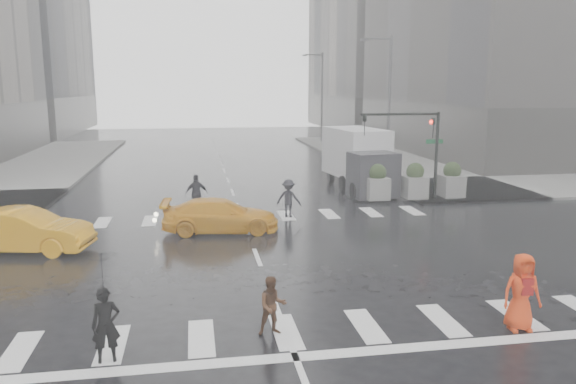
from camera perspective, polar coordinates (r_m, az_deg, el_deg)
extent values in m
plane|color=black|center=(19.39, -3.15, -6.62)|extent=(120.00, 120.00, 0.00)
cube|color=gray|center=(42.25, 21.17, 2.29)|extent=(35.00, 35.00, 0.15)
cube|color=#32302C|center=(55.11, 24.84, 6.07)|extent=(26.05, 26.05, 4.40)
cube|color=#32302C|center=(80.68, 13.15, 7.98)|extent=(26.05, 26.05, 4.40)
cylinder|color=black|center=(29.22, 14.83, 3.47)|extent=(0.16, 0.16, 4.50)
cylinder|color=black|center=(28.27, 11.31, 7.76)|extent=(4.00, 0.12, 0.12)
imported|color=black|center=(28.98, 14.51, 6.31)|extent=(0.16, 0.20, 1.00)
imported|color=black|center=(27.71, 7.77, 6.77)|extent=(0.16, 0.20, 1.00)
sphere|color=#FF190C|center=(28.92, 14.36, 6.90)|extent=(0.20, 0.20, 0.20)
cube|color=#0D5B2A|center=(29.41, 14.66, 4.99)|extent=(0.90, 0.03, 0.22)
cylinder|color=#59595B|center=(38.68, 10.21, 8.71)|extent=(0.20, 0.20, 9.00)
cylinder|color=#59595B|center=(38.48, 9.13, 15.15)|extent=(1.80, 0.12, 0.12)
cube|color=#59595B|center=(38.19, 7.80, 15.07)|extent=(0.50, 0.22, 0.15)
cylinder|color=#59595B|center=(57.89, 3.45, 9.51)|extent=(0.20, 0.20, 9.00)
cylinder|color=#59595B|center=(57.76, 2.61, 13.78)|extent=(1.80, 0.12, 0.12)
cube|color=#59595B|center=(57.57, 1.70, 13.69)|extent=(0.50, 0.22, 0.15)
cube|color=gray|center=(28.54, 9.02, 0.38)|extent=(1.10, 1.10, 1.10)
sphere|color=#223216|center=(28.41, 9.06, 1.96)|extent=(0.90, 0.90, 0.90)
cube|color=gray|center=(29.24, 12.74, 0.49)|extent=(1.10, 1.10, 1.10)
sphere|color=#223216|center=(29.11, 12.80, 2.04)|extent=(0.90, 0.90, 0.90)
cube|color=gray|center=(30.05, 16.27, 0.60)|extent=(1.10, 1.10, 1.10)
sphere|color=#223216|center=(29.93, 16.35, 2.10)|extent=(0.90, 0.90, 0.90)
imported|color=black|center=(12.76, -18.03, -12.74)|extent=(0.66, 0.49, 1.64)
imported|color=black|center=(12.35, -18.34, -7.75)|extent=(1.11, 1.13, 0.88)
imported|color=#3F2516|center=(13.45, -1.59, -11.47)|extent=(0.72, 0.58, 1.41)
imported|color=red|center=(14.70, 22.65, -9.35)|extent=(0.98, 0.68, 1.90)
cube|color=maroon|center=(14.49, 23.08, -8.83)|extent=(0.29, 0.18, 0.40)
imported|color=black|center=(26.15, -9.26, -0.17)|extent=(1.05, 0.65, 1.77)
imported|color=black|center=(24.96, 0.06, -0.64)|extent=(1.25, 1.00, 1.70)
imported|color=orange|center=(21.84, -25.28, -3.58)|extent=(4.89, 2.54, 1.53)
imported|color=orange|center=(22.62, -6.87, -2.38)|extent=(4.22, 2.21, 1.34)
cube|color=white|center=(32.26, 6.91, 4.04)|extent=(2.39, 4.58, 2.69)
cube|color=#2C2B30|center=(29.35, 8.63, 1.76)|extent=(2.29, 1.79, 2.29)
cube|color=black|center=(29.25, 8.67, 3.10)|extent=(1.99, 0.90, 0.90)
cylinder|color=black|center=(28.99, 6.75, 0.09)|extent=(0.28, 0.90, 0.90)
cylinder|color=black|center=(29.64, 10.63, 0.22)|extent=(0.28, 0.90, 0.90)
cylinder|color=black|center=(31.06, 5.61, 0.83)|extent=(0.28, 0.90, 0.90)
cylinder|color=black|center=(31.67, 9.27, 0.94)|extent=(0.28, 0.90, 0.90)
cylinder|color=black|center=(33.73, 4.38, 1.65)|extent=(0.28, 0.90, 0.90)
cylinder|color=black|center=(34.29, 7.77, 1.73)|extent=(0.28, 0.90, 0.90)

